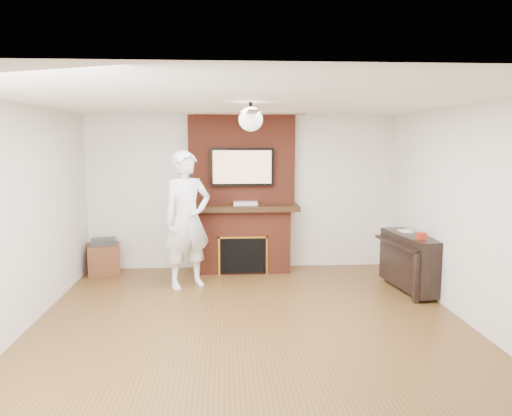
{
  "coord_description": "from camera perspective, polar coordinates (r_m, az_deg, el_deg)",
  "views": [
    {
      "loc": [
        -0.3,
        -5.39,
        2.09
      ],
      "look_at": [
        0.12,
        0.9,
        1.24
      ],
      "focal_mm": 35.0,
      "sensor_mm": 36.0,
      "label": 1
    }
  ],
  "objects": [
    {
      "name": "person",
      "position": [
        7.15,
        -7.86,
        -1.34
      ],
      "size": [
        0.86,
        0.77,
        1.96
      ],
      "primitive_type": "imported",
      "rotation": [
        0.0,
        0.0,
        0.51
      ],
      "color": "white",
      "rests_on": "ground"
    },
    {
      "name": "candle_cream",
      "position": [
        8.05,
        -0.86,
        -6.9
      ],
      "size": [
        0.08,
        0.08,
        0.13
      ],
      "primitive_type": "cylinder",
      "color": "beige",
      "rests_on": "ground"
    },
    {
      "name": "tv",
      "position": [
        7.91,
        -1.6,
        4.71
      ],
      "size": [
        1.0,
        0.08,
        0.6
      ],
      "color": "black",
      "rests_on": "fireplace"
    },
    {
      "name": "cable_box",
      "position": [
        7.91,
        -1.2,
        0.55
      ],
      "size": [
        0.39,
        0.23,
        0.05
      ],
      "primitive_type": "cube",
      "rotation": [
        0.0,
        0.0,
        -0.03
      ],
      "color": "silver",
      "rests_on": "fireplace"
    },
    {
      "name": "ceiling_fan",
      "position": [
        5.41,
        -0.61,
        10.24
      ],
      "size": [
        1.21,
        1.21,
        0.31
      ],
      "color": "black",
      "rests_on": "room_shell"
    },
    {
      "name": "side_table",
      "position": [
        8.3,
        -16.98,
        -5.41
      ],
      "size": [
        0.58,
        0.58,
        0.56
      ],
      "rotation": [
        0.0,
        0.0,
        0.23
      ],
      "color": "#592E19",
      "rests_on": "ground"
    },
    {
      "name": "candle_green",
      "position": [
        7.98,
        -1.69,
        -7.18
      ],
      "size": [
        0.07,
        0.07,
        0.09
      ],
      "primitive_type": "cylinder",
      "color": "#348236",
      "rests_on": "ground"
    },
    {
      "name": "candle_blue",
      "position": [
        7.99,
        0.47,
        -7.22
      ],
      "size": [
        0.06,
        0.06,
        0.07
      ],
      "primitive_type": "cylinder",
      "color": "teal",
      "rests_on": "ground"
    },
    {
      "name": "candle_orange",
      "position": [
        8.03,
        -2.89,
        -6.95
      ],
      "size": [
        0.07,
        0.07,
        0.13
      ],
      "primitive_type": "cylinder",
      "color": "#BF5716",
      "rests_on": "ground"
    },
    {
      "name": "fireplace",
      "position": [
        8.02,
        -1.59,
        -0.16
      ],
      "size": [
        1.78,
        0.64,
        2.5
      ],
      "color": "maroon",
      "rests_on": "ground"
    },
    {
      "name": "room_shell",
      "position": [
        5.47,
        -0.59,
        -1.16
      ],
      "size": [
        5.36,
        5.86,
        2.86
      ],
      "color": "#553719",
      "rests_on": "ground"
    },
    {
      "name": "piano",
      "position": [
        7.34,
        17.22,
        -5.76
      ],
      "size": [
        0.6,
        1.25,
        0.89
      ],
      "rotation": [
        0.0,
        0.0,
        0.13
      ],
      "color": "black",
      "rests_on": "ground"
    }
  ]
}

